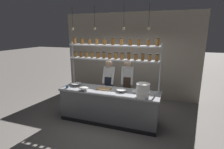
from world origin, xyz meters
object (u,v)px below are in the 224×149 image
at_px(chef_center, 127,83).
at_px(spice_shelf_unit, 113,54).
at_px(container_stack, 143,91).
at_px(prep_bowl_center_back, 76,85).
at_px(chef_left, 109,82).
at_px(prep_bowl_center_front, 135,92).
at_px(cutting_board, 104,89).
at_px(serving_cup_front, 67,87).
at_px(prep_bowl_near_right, 84,89).
at_px(prep_bowl_near_left, 121,91).

bearing_deg(chef_center, spice_shelf_unit, -137.21).
relative_size(container_stack, prep_bowl_center_back, 1.25).
xyz_separation_m(spice_shelf_unit, chef_left, (-0.24, 0.30, -0.93)).
xyz_separation_m(spice_shelf_unit, prep_bowl_center_front, (0.70, -0.28, -0.94)).
distance_m(spice_shelf_unit, prep_bowl_center_front, 1.20).
height_order(cutting_board, serving_cup_front, serving_cup_front).
xyz_separation_m(prep_bowl_center_back, prep_bowl_near_right, (0.41, -0.31, -0.00)).
bearing_deg(chef_left, spice_shelf_unit, -52.21).
xyz_separation_m(chef_left, prep_bowl_near_right, (-0.42, -0.88, 0.00)).
relative_size(chef_center, cutting_board, 4.20).
height_order(container_stack, serving_cup_front, container_stack).
relative_size(container_stack, serving_cup_front, 4.21).
bearing_deg(cutting_board, container_stack, -13.56).
bearing_deg(prep_bowl_near_right, spice_shelf_unit, 40.95).
xyz_separation_m(container_stack, prep_bowl_center_back, (-2.01, 0.29, -0.14)).
height_order(container_stack, prep_bowl_near_right, container_stack).
bearing_deg(prep_bowl_near_right, chef_center, 44.78).
xyz_separation_m(prep_bowl_center_front, prep_bowl_near_right, (-1.36, -0.29, 0.01)).
relative_size(chef_center, serving_cup_front, 20.14).
relative_size(spice_shelf_unit, serving_cup_front, 31.50).
height_order(prep_bowl_near_left, prep_bowl_center_front, prep_bowl_near_left).
height_order(spice_shelf_unit, container_stack, spice_shelf_unit).
xyz_separation_m(prep_bowl_center_front, prep_bowl_center_back, (-1.76, 0.02, 0.01)).
height_order(prep_bowl_near_right, serving_cup_front, serving_cup_front).
xyz_separation_m(cutting_board, prep_bowl_center_back, (-0.89, 0.02, 0.03)).
relative_size(spice_shelf_unit, prep_bowl_near_right, 9.90).
xyz_separation_m(chef_left, container_stack, (1.19, -0.86, 0.15)).
bearing_deg(prep_bowl_near_left, chef_left, 132.29).
height_order(chef_center, prep_bowl_near_right, chef_center).
relative_size(prep_bowl_center_front, prep_bowl_center_back, 0.61).
distance_m(chef_left, prep_bowl_center_front, 1.11).
bearing_deg(prep_bowl_center_front, spice_shelf_unit, 157.90).
distance_m(spice_shelf_unit, chef_center, 1.04).
relative_size(chef_left, serving_cup_front, 19.80).
bearing_deg(prep_bowl_near_left, prep_bowl_near_right, -167.12).
distance_m(prep_bowl_near_left, prep_bowl_near_right, 1.03).
distance_m(container_stack, serving_cup_front, 2.16).
distance_m(chef_left, serving_cup_front, 1.27).
bearing_deg(container_stack, spice_shelf_unit, 149.77).
bearing_deg(chef_left, prep_bowl_near_left, -48.81).
bearing_deg(prep_bowl_near_right, serving_cup_front, 175.31).
xyz_separation_m(chef_center, prep_bowl_near_left, (0.03, -0.74, -0.02)).
bearing_deg(prep_bowl_center_back, serving_cup_front, -118.34).
distance_m(spice_shelf_unit, prep_bowl_near_left, 1.04).
height_order(chef_center, prep_bowl_center_front, chef_center).
relative_size(chef_center, container_stack, 4.79).
height_order(chef_center, serving_cup_front, chef_center).
bearing_deg(spice_shelf_unit, container_stack, -30.23).
relative_size(chef_center, prep_bowl_center_front, 9.77).
height_order(chef_left, chef_center, chef_center).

